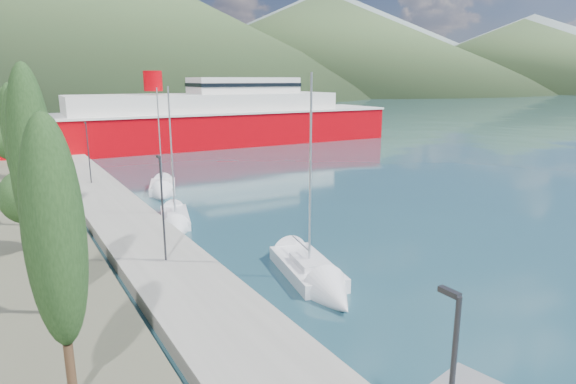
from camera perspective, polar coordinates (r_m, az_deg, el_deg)
ground at (r=134.77m, az=-24.17°, el=7.43°), size 1400.00×1400.00×0.00m
quay at (r=41.39m, az=-19.65°, el=-2.39°), size 5.00×88.00×0.80m
hills_far at (r=654.15m, az=-18.17°, el=18.46°), size 1480.00×900.00×180.00m
hills_near at (r=404.24m, az=-15.26°, el=18.24°), size 1010.00×520.00×115.00m
tree_row at (r=45.37m, az=-29.59°, el=4.94°), size 3.76×62.66×11.02m
lamp_posts at (r=29.40m, az=-15.49°, el=-0.86°), size 0.15×45.60×6.06m
sailboat_near at (r=26.30m, az=3.90°, el=-10.74°), size 4.31×8.95×12.36m
sailboat_mid at (r=37.28m, az=-13.11°, el=-3.83°), size 4.09×8.12×11.31m
sailboat_far at (r=48.45m, az=-14.67°, el=0.06°), size 4.66×7.98×11.17m
ferry at (r=83.75m, az=-9.23°, el=8.24°), size 65.51×15.92×12.93m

